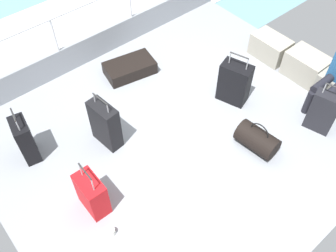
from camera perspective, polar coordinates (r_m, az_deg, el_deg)
name	(u,v)px	position (r m, az deg, el deg)	size (l,w,h in m)	color
ground_plane	(186,131)	(5.26, 2.80, -0.84)	(4.40, 5.20, 0.06)	gray
gunwale_port	(99,44)	(6.37, -10.62, 12.33)	(0.06, 5.20, 0.45)	gray
railing_port	(94,15)	(6.05, -11.40, 16.47)	(0.04, 4.20, 1.02)	silver
sea_wake	(63,32)	(7.76, -15.95, 13.71)	(12.00, 12.00, 0.01)	#6B99A8
cargo_crate_0	(270,47)	(6.47, 15.47, 11.60)	(0.65, 0.39, 0.38)	#9E9989
cargo_crate_1	(306,66)	(6.24, 20.48, 8.64)	(0.65, 0.44, 0.42)	#9E9989
cargo_crate_2	(336,88)	(6.06, 24.48, 5.36)	(0.56, 0.40, 0.40)	gray
suitcase_0	(25,140)	(5.06, -21.14, -2.02)	(0.39, 0.26, 0.82)	black
suitcase_1	(92,194)	(4.43, -11.63, -10.24)	(0.41, 0.24, 0.76)	red
suitcase_2	(130,68)	(6.02, -5.91, 8.90)	(0.59, 0.85, 0.21)	black
suitcase_3	(105,124)	(4.92, -9.65, 0.23)	(0.45, 0.24, 0.83)	black
suitcase_4	(234,83)	(5.50, 10.19, 6.56)	(0.49, 0.38, 0.84)	black
suitcase_5	(323,112)	(5.45, 22.77, 1.99)	(0.40, 0.27, 0.81)	black
duffel_bag	(257,139)	(5.06, 13.58, -2.03)	(0.58, 0.37, 0.46)	black
paper_cup	(112,232)	(4.43, -8.66, -15.79)	(0.08, 0.08, 0.10)	white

